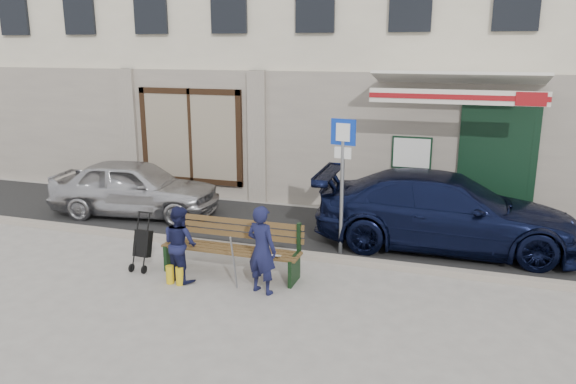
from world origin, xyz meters
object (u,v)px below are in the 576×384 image
at_px(car_navy, 446,211).
at_px(woman, 180,243).
at_px(parking_sign, 342,166).
at_px(bench, 229,248).
at_px(stroller, 143,245).
at_px(man, 262,250).
at_px(car_silver, 135,187).

distance_m(car_navy, woman, 5.03).
bearing_deg(woman, parking_sign, -113.80).
distance_m(bench, woman, 0.82).
xyz_separation_m(car_navy, bench, (-3.39, -2.51, -0.26)).
bearing_deg(stroller, man, -3.78).
distance_m(car_navy, bench, 4.23).
xyz_separation_m(car_silver, parking_sign, (5.02, -0.99, 1.03)).
bearing_deg(stroller, parking_sign, 32.70).
bearing_deg(car_navy, car_silver, 88.12).
bearing_deg(man, woman, 13.78).
xyz_separation_m(parking_sign, bench, (-1.58, -1.53, -1.22)).
bearing_deg(parking_sign, car_silver, 179.04).
xyz_separation_m(parking_sign, man, (-0.79, -2.05, -0.97)).
height_order(car_silver, woman, car_silver).
relative_size(car_silver, parking_sign, 1.50).
relative_size(parking_sign, stroller, 2.53).
height_order(car_navy, parking_sign, parking_sign).
height_order(bench, woman, woman).
bearing_deg(man, bench, -17.37).
xyz_separation_m(car_silver, stroller, (1.94, -2.77, -0.20)).
height_order(parking_sign, stroller, parking_sign).
relative_size(car_silver, man, 2.68).
distance_m(parking_sign, bench, 2.51).
distance_m(bench, man, 0.98).
xyz_separation_m(car_navy, stroller, (-4.90, -2.78, -0.27)).
bearing_deg(parking_sign, bench, -125.85).
xyz_separation_m(car_navy, man, (-2.60, -3.03, -0.01)).
relative_size(car_silver, bench, 1.58).
xyz_separation_m(man, stroller, (-2.30, 0.26, -0.27)).
bearing_deg(bench, man, -33.13).
bearing_deg(man, car_navy, -114.80).
distance_m(parking_sign, woman, 3.17).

